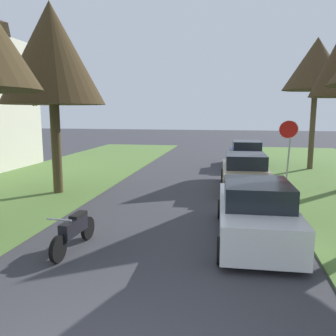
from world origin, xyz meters
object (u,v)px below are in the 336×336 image
(street_tree_right_far, at_px, (317,65))
(parked_sedan_tan, at_px, (245,173))
(stop_sign_far, at_px, (288,139))
(parked_motorcycle, at_px, (74,230))
(parked_sedan_navy, at_px, (246,155))
(parked_sedan_white, at_px, (256,213))
(street_tree_left_mid_b, at_px, (51,54))

(street_tree_right_far, xyz_separation_m, parked_sedan_tan, (-3.90, -6.09, -5.15))
(street_tree_right_far, bearing_deg, stop_sign_far, -111.02)
(street_tree_right_far, bearing_deg, parked_sedan_tan, -122.60)
(parked_sedan_tan, distance_m, parked_motorcycle, 8.50)
(parked_sedan_navy, bearing_deg, stop_sign_far, -75.82)
(parked_sedan_white, height_order, parked_sedan_navy, same)
(parked_sedan_tan, distance_m, parked_sedan_navy, 6.54)
(parked_sedan_tan, bearing_deg, parked_sedan_white, -89.19)
(parked_motorcycle, bearing_deg, street_tree_left_mid_b, 121.29)
(parked_sedan_navy, bearing_deg, street_tree_left_mid_b, -132.36)
(street_tree_left_mid_b, height_order, parked_sedan_white, street_tree_left_mid_b)
(stop_sign_far, relative_size, parked_motorcycle, 1.42)
(street_tree_left_mid_b, bearing_deg, parked_sedan_navy, 47.64)
(street_tree_left_mid_b, distance_m, parked_motorcycle, 8.00)
(street_tree_right_far, height_order, parked_sedan_white, street_tree_right_far)
(parked_sedan_white, bearing_deg, stop_sign_far, 75.26)
(street_tree_left_mid_b, relative_size, parked_sedan_white, 1.66)
(street_tree_right_far, relative_size, parked_motorcycle, 3.55)
(street_tree_right_far, height_order, parked_sedan_navy, street_tree_right_far)
(street_tree_left_mid_b, relative_size, parked_sedan_navy, 1.66)
(parked_sedan_white, height_order, parked_sedan_tan, same)
(parked_sedan_navy, height_order, parked_motorcycle, parked_sedan_navy)
(street_tree_right_far, relative_size, parked_sedan_white, 1.63)
(street_tree_left_mid_b, bearing_deg, parked_sedan_tan, 15.03)
(stop_sign_far, height_order, street_tree_left_mid_b, street_tree_left_mid_b)
(street_tree_right_far, distance_m, parked_sedan_white, 13.58)
(stop_sign_far, bearing_deg, street_tree_left_mid_b, -164.25)
(stop_sign_far, xyz_separation_m, street_tree_right_far, (2.11, 5.49, 3.72))
(parked_sedan_navy, bearing_deg, parked_sedan_white, -90.96)
(street_tree_right_far, height_order, parked_sedan_tan, street_tree_right_far)
(parked_sedan_navy, bearing_deg, parked_sedan_tan, -92.55)
(parked_sedan_navy, distance_m, parked_motorcycle, 14.61)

